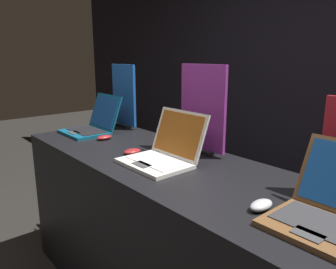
% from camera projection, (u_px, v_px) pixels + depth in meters
% --- Properties ---
extents(wall_back, '(8.00, 0.05, 2.80)m').
position_uv_depth(wall_back, '(323.00, 69.00, 2.79)').
color(wall_back, black).
rests_on(wall_back, ground_plane).
extents(display_counter, '(2.19, 0.72, 0.96)m').
position_uv_depth(display_counter, '(167.00, 239.00, 1.90)').
color(display_counter, black).
rests_on(display_counter, ground_plane).
extents(laptop_front, '(0.34, 0.37, 0.27)m').
position_uv_depth(laptop_front, '(93.00, 124.00, 2.42)').
color(laptop_front, '#0F5170').
rests_on(laptop_front, display_counter).
extents(mouse_front, '(0.06, 0.11, 0.03)m').
position_uv_depth(mouse_front, '(104.00, 137.00, 2.23)').
color(mouse_front, maroon).
rests_on(mouse_front, display_counter).
extents(promo_stand_front, '(0.29, 0.07, 0.49)m').
position_uv_depth(promo_stand_front, '(124.00, 98.00, 2.56)').
color(promo_stand_front, black).
rests_on(promo_stand_front, display_counter).
extents(laptop_middle, '(0.37, 0.36, 0.27)m').
position_uv_depth(laptop_middle, '(164.00, 151.00, 1.74)').
color(laptop_middle, silver).
rests_on(laptop_middle, display_counter).
extents(mouse_middle, '(0.07, 0.11, 0.03)m').
position_uv_depth(mouse_middle, '(132.00, 151.00, 1.90)').
color(mouse_middle, maroon).
rests_on(mouse_middle, display_counter).
extents(promo_stand_middle, '(0.34, 0.07, 0.51)m').
position_uv_depth(promo_stand_middle, '(202.00, 111.00, 1.88)').
color(promo_stand_middle, black).
rests_on(promo_stand_middle, display_counter).
extents(laptop_back, '(0.34, 0.38, 0.27)m').
position_uv_depth(laptop_back, '(331.00, 208.00, 1.10)').
color(laptop_back, brown).
rests_on(laptop_back, display_counter).
extents(mouse_back, '(0.06, 0.11, 0.04)m').
position_uv_depth(mouse_back, '(261.00, 205.00, 1.22)').
color(mouse_back, '#B2B2B7').
rests_on(mouse_back, display_counter).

